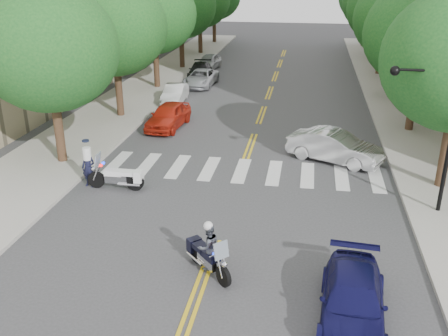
% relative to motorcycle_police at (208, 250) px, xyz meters
% --- Properties ---
extents(ground, '(140.00, 140.00, 0.00)m').
position_rel_motorcycle_police_xyz_m(ground, '(-0.09, 1.95, -0.81)').
color(ground, '#38383A').
rests_on(ground, ground).
extents(sidewalk_left, '(5.00, 60.00, 0.15)m').
position_rel_motorcycle_police_xyz_m(sidewalk_left, '(-9.59, 23.95, -0.74)').
color(sidewalk_left, '#9E9991').
rests_on(sidewalk_left, ground).
extents(sidewalk_right, '(5.00, 60.00, 0.15)m').
position_rel_motorcycle_police_xyz_m(sidewalk_right, '(9.41, 23.95, -0.74)').
color(sidewalk_right, '#9E9991').
rests_on(sidewalk_right, ground).
extents(tree_l_0, '(6.40, 6.40, 8.45)m').
position_rel_motorcycle_police_xyz_m(tree_l_0, '(-8.89, 7.95, 4.74)').
color(tree_l_0, '#382316').
rests_on(tree_l_0, ground).
extents(tree_l_1, '(6.40, 6.40, 8.45)m').
position_rel_motorcycle_police_xyz_m(tree_l_1, '(-8.89, 15.95, 4.74)').
color(tree_l_1, '#382316').
rests_on(tree_l_1, ground).
extents(tree_l_2, '(6.40, 6.40, 8.45)m').
position_rel_motorcycle_police_xyz_m(tree_l_2, '(-8.89, 23.95, 4.74)').
color(tree_l_2, '#382316').
rests_on(tree_l_2, ground).
extents(tree_l_3, '(6.40, 6.40, 8.45)m').
position_rel_motorcycle_police_xyz_m(tree_l_3, '(-8.89, 31.95, 4.74)').
color(tree_l_3, '#382316').
rests_on(tree_l_3, ground).
extents(tree_l_4, '(6.40, 6.40, 8.45)m').
position_rel_motorcycle_police_xyz_m(tree_l_4, '(-8.89, 39.95, 4.74)').
color(tree_l_4, '#382316').
rests_on(tree_l_4, ground).
extents(tree_r_1, '(6.40, 6.40, 8.45)m').
position_rel_motorcycle_police_xyz_m(tree_r_1, '(8.71, 15.95, 4.74)').
color(tree_r_1, '#382316').
rests_on(tree_r_1, ground).
extents(tree_r_2, '(6.40, 6.40, 8.45)m').
position_rel_motorcycle_police_xyz_m(tree_r_2, '(8.71, 23.95, 4.74)').
color(tree_r_2, '#382316').
rests_on(tree_r_2, ground).
extents(tree_r_3, '(6.40, 6.40, 8.45)m').
position_rel_motorcycle_police_xyz_m(tree_r_3, '(8.71, 31.95, 4.74)').
color(tree_r_3, '#382316').
rests_on(tree_r_3, ground).
extents(tree_r_4, '(6.40, 6.40, 8.45)m').
position_rel_motorcycle_police_xyz_m(tree_r_4, '(8.71, 39.95, 4.74)').
color(tree_r_4, '#382316').
rests_on(tree_r_4, ground).
extents(traffic_signal_pole, '(2.82, 0.42, 6.00)m').
position_rel_motorcycle_police_xyz_m(traffic_signal_pole, '(7.63, 5.44, 2.91)').
color(traffic_signal_pole, black).
rests_on(traffic_signal_pole, ground).
extents(motorcycle_police, '(1.73, 1.80, 1.83)m').
position_rel_motorcycle_police_xyz_m(motorcycle_police, '(0.00, 0.00, 0.00)').
color(motorcycle_police, black).
rests_on(motorcycle_police, ground).
extents(motorcycle_parked, '(2.51, 0.55, 1.62)m').
position_rel_motorcycle_police_xyz_m(motorcycle_parked, '(-4.97, 5.52, -0.25)').
color(motorcycle_parked, black).
rests_on(motorcycle_parked, ground).
extents(officer_standing, '(0.69, 0.51, 1.73)m').
position_rel_motorcycle_police_xyz_m(officer_standing, '(-6.43, 5.60, 0.05)').
color(officer_standing, black).
rests_on(officer_standing, ground).
extents(convertible, '(4.90, 3.39, 1.53)m').
position_rel_motorcycle_police_xyz_m(convertible, '(4.25, 10.45, -0.05)').
color(convertible, silver).
rests_on(convertible, ground).
extents(sedan_blue, '(2.07, 4.45, 1.26)m').
position_rel_motorcycle_police_xyz_m(sedan_blue, '(4.35, -1.58, -0.19)').
color(sedan_blue, '#121147').
rests_on(sedan_blue, ground).
extents(parked_car_a, '(2.12, 4.44, 1.47)m').
position_rel_motorcycle_police_xyz_m(parked_car_a, '(-5.29, 14.35, -0.08)').
color(parked_car_a, red).
rests_on(parked_car_a, ground).
extents(parked_car_b, '(1.59, 3.94, 1.27)m').
position_rel_motorcycle_police_xyz_m(parked_car_b, '(-6.39, 19.95, -0.18)').
color(parked_car_b, silver).
rests_on(parked_car_b, ground).
extents(parked_car_c, '(2.32, 4.68, 1.27)m').
position_rel_motorcycle_police_xyz_m(parked_car_c, '(-5.67, 25.28, -0.18)').
color(parked_car_c, '#B0B1B8').
rests_on(parked_car_c, ground).
extents(parked_car_d, '(2.12, 4.48, 1.26)m').
position_rel_motorcycle_police_xyz_m(parked_car_d, '(-6.39, 28.20, -0.18)').
color(parked_car_d, black).
rests_on(parked_car_d, ground).
extents(parked_car_e, '(1.98, 4.17, 1.38)m').
position_rel_motorcycle_police_xyz_m(parked_car_e, '(-6.39, 31.97, -0.13)').
color(parked_car_e, '#ADAEB3').
rests_on(parked_car_e, ground).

